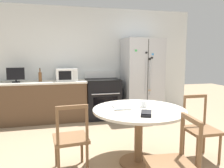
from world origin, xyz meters
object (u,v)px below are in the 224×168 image
oven_range (103,98)px  counter_bottle (40,76)px  candle_glass (144,104)px  microwave (67,75)px  dining_chair_left (71,139)px  dining_chair_right (200,129)px  dining_chair_near (174,165)px  countertop_tv (16,75)px  wallet (146,114)px  refrigerator (141,78)px

oven_range → counter_bottle: bearing=178.9°
candle_glass → microwave: bearing=112.8°
candle_glass → dining_chair_left: bearing=-174.5°
dining_chair_right → candle_glass: bearing=-10.4°
oven_range → dining_chair_right: bearing=-68.7°
microwave → candle_glass: (0.95, -2.26, -0.24)m
dining_chair_near → countertop_tv: bearing=36.3°
wallet → oven_range: bearing=89.5°
wallet → candle_glass: bearing=71.3°
oven_range → dining_chair_left: 2.47m
microwave → counter_bottle: size_ratio=1.57×
countertop_tv → dining_chair_near: 3.78m
microwave → dining_chair_left: bearing=-91.4°
oven_range → dining_chair_near: (0.04, -3.20, -0.03)m
dining_chair_near → dining_chair_left: 1.28m
dining_chair_right → dining_chair_left: same height
dining_chair_right → countertop_tv: bearing=-38.5°
counter_bottle → microwave: bearing=2.6°
microwave → dining_chair_left: (-0.06, -2.36, -0.60)m
countertop_tv → counter_bottle: countertop_tv is taller
counter_bottle → dining_chair_right: (2.32, -2.40, -0.58)m
microwave → dining_chair_near: (0.86, -3.25, -0.60)m
countertop_tv → wallet: bearing=-54.9°
refrigerator → dining_chair_right: 2.36m
dining_chair_near → candle_glass: size_ratio=9.77×
refrigerator → dining_chair_right: bearing=-90.3°
counter_bottle → dining_chair_near: size_ratio=0.33×
counter_bottle → dining_chair_near: (1.43, -3.23, -0.58)m
oven_range → dining_chair_near: bearing=-89.3°
oven_range → wallet: oven_range is taller
countertop_tv → candle_glass: (2.01, -2.20, -0.27)m
dining_chair_near → refrigerator: bearing=-10.7°
refrigerator → candle_glass: 2.29m
oven_range → dining_chair_left: bearing=-110.8°
counter_bottle → candle_glass: (1.52, -2.23, -0.21)m
oven_range → microwave: size_ratio=2.33×
refrigerator → oven_range: 1.05m
microwave → dining_chair_right: (1.75, -2.43, -0.60)m
dining_chair_right → candle_glass: (-0.80, 0.17, 0.37)m
oven_range → candle_glass: 2.24m
refrigerator → candle_glass: refrigerator is taller
dining_chair_right → candle_glass: dining_chair_right is taller
refrigerator → dining_chair_near: size_ratio=2.06×
dining_chair_right → candle_glass: size_ratio=9.77×
countertop_tv → microwave: bearing=3.3°
microwave → countertop_tv: (-1.06, -0.06, 0.03)m
oven_range → counter_bottle: (-1.39, 0.03, 0.54)m
countertop_tv → dining_chair_right: bearing=-40.2°
wallet → dining_chair_left: bearing=157.7°
oven_range → wallet: bearing=-90.5°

